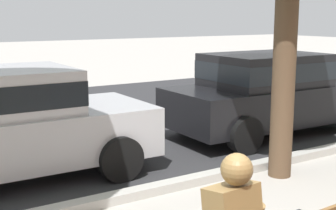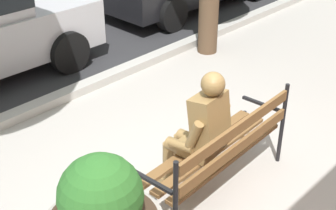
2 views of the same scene
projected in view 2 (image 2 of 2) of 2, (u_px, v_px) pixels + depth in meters
The scene contains 4 objects.
ground_plane at pixel (223, 205), 4.73m from camera, with size 80.00×80.00×0.00m, color #ADA8A0.
curb_stone at pixel (50, 101), 6.43m from camera, with size 60.00×0.20×0.12m, color #B2AFA8.
park_bench at pixel (222, 149), 4.62m from camera, with size 1.82×0.60×0.95m.
bronze_statue_seated at pixel (198, 134), 4.62m from camera, with size 0.62×0.80×1.37m.
Camera 2 is at (-3.01, -2.10, 3.18)m, focal length 51.69 mm.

